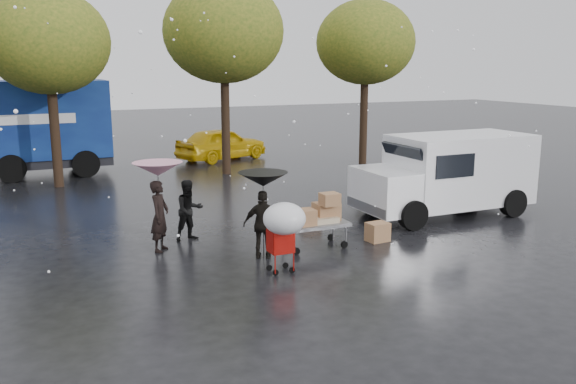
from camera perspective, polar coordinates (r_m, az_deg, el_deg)
name	(u,v)px	position (r m, az deg, el deg)	size (l,w,h in m)	color
ground	(265,256)	(13.33, -2.21, -6.02)	(90.00, 90.00, 0.00)	black
person_pink	(160,216)	(13.79, -11.91, -2.21)	(0.58, 0.38, 1.60)	black
person_middle	(189,210)	(14.53, -9.22, -1.70)	(0.70, 0.55, 1.44)	black
person_black	(263,225)	(13.02, -2.31, -3.06)	(0.87, 0.36, 1.48)	black
umbrella_pink	(158,169)	(13.57, -12.10, 2.11)	(1.09, 1.09, 2.00)	#4C4C4C
umbrella_black	(263,179)	(12.80, -2.34, 1.18)	(1.06, 1.06, 1.87)	#4C4C4C
vendor_cart	(318,216)	(13.78, 2.82, -2.28)	(1.52, 0.80, 1.27)	slate
shopping_cart	(284,222)	(11.91, -0.40, -2.87)	(0.84, 0.84, 1.46)	#A00E09
white_van	(448,173)	(17.28, 14.77, 1.72)	(4.91, 2.18, 2.20)	white
box_ground_near	(378,232)	(14.52, 8.38, -3.71)	(0.49, 0.39, 0.44)	olive
box_ground_far	(310,216)	(15.95, 2.10, -2.26)	(0.50, 0.39, 0.39)	olive
yellow_taxi	(222,144)	(26.62, -6.23, 4.51)	(1.66, 4.13, 1.41)	gold
tree_row	(142,36)	(22.20, -13.54, 13.98)	(21.60, 4.40, 7.12)	black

